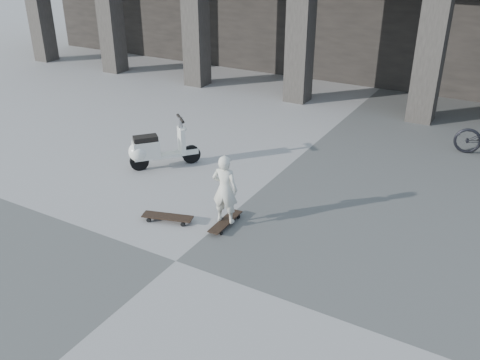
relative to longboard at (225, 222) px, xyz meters
The scene contains 5 objects.
ground 1.29m from the longboard, 94.81° to the right, with size 90.00×90.00×0.00m, color #4C4D4A.
longboard is the anchor object (origin of this frame).
skateboard_spare 1.01m from the longboard, 157.66° to the right, with size 0.91×0.47×0.11m.
child 0.62m from the longboard, ahead, with size 0.44×0.29×1.21m, color beige.
scooter 2.86m from the longboard, 153.79° to the left, with size 1.10×1.24×1.06m.
Camera 1 is at (4.04, -5.07, 4.50)m, focal length 38.00 mm.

